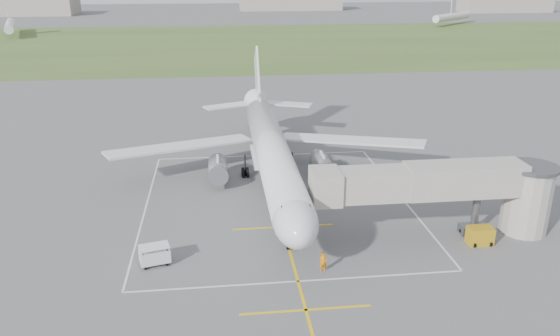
{
  "coord_description": "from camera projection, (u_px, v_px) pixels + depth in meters",
  "views": [
    {
      "loc": [
        -5.98,
        -58.13,
        24.09
      ],
      "look_at": [
        0.4,
        -4.0,
        4.0
      ],
      "focal_mm": 35.0,
      "sensor_mm": 36.0,
      "label": 1
    }
  ],
  "objects": [
    {
      "name": "gpu_unit",
      "position": [
        480.0,
        236.0,
        50.29
      ],
      "size": [
        2.25,
        1.61,
        1.67
      ],
      "rotation": [
        0.0,
        0.0,
        0.01
      ],
      "color": "#B08716",
      "rests_on": "ground"
    },
    {
      "name": "distant_aircraft",
      "position": [
        249.0,
        21.0,
        223.33
      ],
      "size": [
        200.75,
        46.26,
        8.85
      ],
      "color": "silver",
      "rests_on": "ground"
    },
    {
      "name": "distant_hangars",
      "position": [
        195.0,
        3.0,
        306.71
      ],
      "size": [
        345.0,
        49.0,
        12.0
      ],
      "color": "gray",
      "rests_on": "ground"
    },
    {
      "name": "baggage_cart",
      "position": [
        155.0,
        255.0,
        46.76
      ],
      "size": [
        2.82,
        2.08,
        1.76
      ],
      "rotation": [
        0.0,
        0.0,
        0.24
      ],
      "color": "silver",
      "rests_on": "ground"
    },
    {
      "name": "jet_bridge",
      "position": [
        455.0,
        189.0,
        50.66
      ],
      "size": [
        23.4,
        5.0,
        7.2
      ],
      "color": "gray",
      "rests_on": "ground"
    },
    {
      "name": "apron_markings",
      "position": [
        278.0,
        209.0,
        57.73
      ],
      "size": [
        28.2,
        60.0,
        0.01
      ],
      "color": "#E6B50D",
      "rests_on": "ground"
    },
    {
      "name": "ramp_worker_wing",
      "position": [
        223.0,
        173.0,
        65.79
      ],
      "size": [
        0.95,
        0.88,
        1.55
      ],
      "primitive_type": "imported",
      "rotation": [
        0.0,
        0.0,
        2.62
      ],
      "color": "orange",
      "rests_on": "ground"
    },
    {
      "name": "grass_strip",
      "position": [
        232.0,
        43.0,
        184.29
      ],
      "size": [
        700.0,
        120.0,
        0.02
      ],
      "primitive_type": "cube",
      "color": "#3F5927",
      "rests_on": "ground"
    },
    {
      "name": "ground",
      "position": [
        273.0,
        189.0,
        63.15
      ],
      "size": [
        700.0,
        700.0,
        0.0
      ],
      "primitive_type": "plane",
      "color": "#545457",
      "rests_on": "ground"
    },
    {
      "name": "airliner",
      "position": [
        272.0,
        151.0,
        62.33
      ],
      "size": [
        38.93,
        46.75,
        13.52
      ],
      "color": "silver",
      "rests_on": "ground"
    },
    {
      "name": "ramp_worker_nose",
      "position": [
        323.0,
        262.0,
        45.64
      ],
      "size": [
        0.72,
        0.52,
        1.83
      ],
      "primitive_type": "imported",
      "rotation": [
        0.0,
        0.0,
        0.13
      ],
      "color": "orange",
      "rests_on": "ground"
    }
  ]
}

